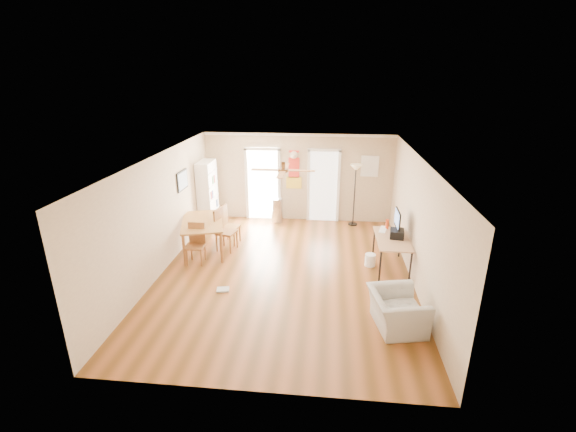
# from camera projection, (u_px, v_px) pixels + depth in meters

# --- Properties ---
(floor) EXTENTS (7.00, 7.00, 0.00)m
(floor) POSITION_uv_depth(u_px,v_px,m) (285.00, 273.00, 8.85)
(floor) COLOR brown
(floor) RESTS_ON ground
(ceiling) EXTENTS (5.50, 7.00, 0.00)m
(ceiling) POSITION_uv_depth(u_px,v_px,m) (285.00, 158.00, 7.95)
(ceiling) COLOR silver
(ceiling) RESTS_ON floor
(wall_back) EXTENTS (5.50, 0.04, 2.60)m
(wall_back) POSITION_uv_depth(u_px,v_px,m) (298.00, 178.00, 11.67)
(wall_back) COLOR beige
(wall_back) RESTS_ON floor
(wall_front) EXTENTS (5.50, 0.04, 2.60)m
(wall_front) POSITION_uv_depth(u_px,v_px,m) (255.00, 313.00, 5.13)
(wall_front) COLOR beige
(wall_front) RESTS_ON floor
(wall_left) EXTENTS (0.04, 7.00, 2.60)m
(wall_left) POSITION_uv_depth(u_px,v_px,m) (160.00, 214.00, 8.67)
(wall_left) COLOR beige
(wall_left) RESTS_ON floor
(wall_right) EXTENTS (0.04, 7.00, 2.60)m
(wall_right) POSITION_uv_depth(u_px,v_px,m) (418.00, 224.00, 8.13)
(wall_right) COLOR beige
(wall_right) RESTS_ON floor
(crown_molding) EXTENTS (5.50, 7.00, 0.08)m
(crown_molding) POSITION_uv_depth(u_px,v_px,m) (285.00, 160.00, 7.97)
(crown_molding) COLOR white
(crown_molding) RESTS_ON wall_back
(kitchen_doorway) EXTENTS (0.90, 0.10, 2.10)m
(kitchen_doorway) POSITION_uv_depth(u_px,v_px,m) (263.00, 185.00, 11.84)
(kitchen_doorway) COLOR white
(kitchen_doorway) RESTS_ON wall_back
(bathroom_doorway) EXTENTS (0.80, 0.10, 2.10)m
(bathroom_doorway) POSITION_uv_depth(u_px,v_px,m) (323.00, 187.00, 11.67)
(bathroom_doorway) COLOR white
(bathroom_doorway) RESTS_ON wall_back
(wall_decal) EXTENTS (0.46, 0.03, 1.10)m
(wall_decal) POSITION_uv_depth(u_px,v_px,m) (294.00, 169.00, 11.58)
(wall_decal) COLOR red
(wall_decal) RESTS_ON wall_back
(ac_grille) EXTENTS (0.50, 0.04, 0.60)m
(ac_grille) POSITION_uv_depth(u_px,v_px,m) (370.00, 166.00, 11.31)
(ac_grille) COLOR white
(ac_grille) RESTS_ON wall_back
(framed_poster) EXTENTS (0.04, 0.66, 0.48)m
(framed_poster) POSITION_uv_depth(u_px,v_px,m) (182.00, 180.00, 9.84)
(framed_poster) COLOR black
(framed_poster) RESTS_ON wall_left
(ceiling_fan) EXTENTS (1.24, 1.24, 0.20)m
(ceiling_fan) POSITION_uv_depth(u_px,v_px,m) (283.00, 170.00, 7.73)
(ceiling_fan) COLOR #593819
(ceiling_fan) RESTS_ON ceiling
(bookshelf) EXTENTS (0.45, 0.88, 1.89)m
(bookshelf) POSITION_uv_depth(u_px,v_px,m) (208.00, 194.00, 11.34)
(bookshelf) COLOR white
(bookshelf) RESTS_ON floor
(dining_table) EXTENTS (1.37, 1.81, 0.80)m
(dining_table) POSITION_uv_depth(u_px,v_px,m) (204.00, 236.00, 9.83)
(dining_table) COLOR #A66F35
(dining_table) RESTS_ON floor
(dining_chair_right_a) EXTENTS (0.49, 0.49, 1.00)m
(dining_chair_right_a) POSITION_uv_depth(u_px,v_px,m) (230.00, 225.00, 10.26)
(dining_chair_right_a) COLOR #A87836
(dining_chair_right_a) RESTS_ON floor
(dining_chair_right_b) EXTENTS (0.52, 0.52, 1.06)m
(dining_chair_right_b) POSITION_uv_depth(u_px,v_px,m) (226.00, 230.00, 9.87)
(dining_chair_right_b) COLOR olive
(dining_chair_right_b) RESTS_ON floor
(dining_chair_near) EXTENTS (0.40, 0.40, 0.95)m
(dining_chair_near) POSITION_uv_depth(u_px,v_px,m) (195.00, 244.00, 9.18)
(dining_chair_near) COLOR #9C6732
(dining_chair_near) RESTS_ON floor
(trash_can) EXTENTS (0.35, 0.35, 0.74)m
(trash_can) POSITION_uv_depth(u_px,v_px,m) (277.00, 210.00, 11.76)
(trash_can) COLOR #B7B7B9
(trash_can) RESTS_ON floor
(torchiere_lamp) EXTENTS (0.41, 0.41, 1.80)m
(torchiere_lamp) POSITION_uv_depth(u_px,v_px,m) (354.00, 195.00, 11.37)
(torchiere_lamp) COLOR black
(torchiere_lamp) RESTS_ON floor
(computer_desk) EXTENTS (0.70, 1.41, 0.75)m
(computer_desk) POSITION_uv_depth(u_px,v_px,m) (391.00, 253.00, 8.95)
(computer_desk) COLOR tan
(computer_desk) RESTS_ON floor
(imac) EXTENTS (0.27, 0.61, 0.57)m
(imac) POSITION_uv_depth(u_px,v_px,m) (397.00, 222.00, 8.94)
(imac) COLOR black
(imac) RESTS_ON computer_desk
(keyboard) EXTENTS (0.25, 0.46, 0.02)m
(keyboard) POSITION_uv_depth(u_px,v_px,m) (383.00, 229.00, 9.28)
(keyboard) COLOR white
(keyboard) RESTS_ON computer_desk
(printer) EXTENTS (0.35, 0.39, 0.18)m
(printer) POSITION_uv_depth(u_px,v_px,m) (397.00, 234.00, 8.83)
(printer) COLOR black
(printer) RESTS_ON computer_desk
(orange_bottle) EXTENTS (0.09, 0.09, 0.23)m
(orange_bottle) POSITION_uv_depth(u_px,v_px,m) (387.00, 224.00, 9.31)
(orange_bottle) COLOR red
(orange_bottle) RESTS_ON computer_desk
(wastebasket_a) EXTENTS (0.28, 0.28, 0.28)m
(wastebasket_a) POSITION_uv_depth(u_px,v_px,m) (370.00, 260.00, 9.16)
(wastebasket_a) COLOR white
(wastebasket_a) RESTS_ON floor
(floor_cloth) EXTENTS (0.28, 0.24, 0.04)m
(floor_cloth) POSITION_uv_depth(u_px,v_px,m) (223.00, 290.00, 8.15)
(floor_cloth) COLOR #A3A29E
(floor_cloth) RESTS_ON floor
(armchair) EXTENTS (1.05, 1.15, 0.65)m
(armchair) POSITION_uv_depth(u_px,v_px,m) (397.00, 311.00, 6.90)
(armchair) COLOR #AFAFA9
(armchair) RESTS_ON floor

